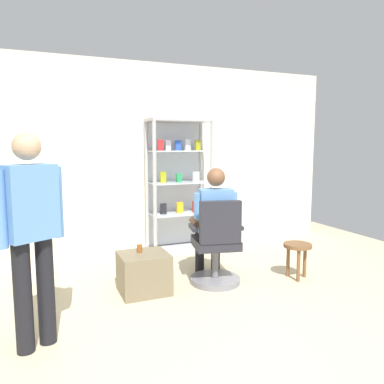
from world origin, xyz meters
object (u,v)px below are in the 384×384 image
Objects in this scene: seated_shopkeeper at (213,218)px; wooden_stool at (297,251)px; storage_crate at (144,273)px; tea_glass at (140,248)px; display_cabinet_main at (178,184)px; office_chair at (217,250)px; standing_customer at (31,228)px.

wooden_stool is (0.91, -0.34, -0.38)m from seated_shopkeeper.
storage_crate is 5.83× the size of tea_glass.
tea_glass is at bearing -179.21° from seated_shopkeeper.
office_chair is (-0.10, -1.48, -0.57)m from display_cabinet_main.
tea_glass is 0.21× the size of wooden_stool.
seated_shopkeeper is at bearing 4.70° from storage_crate.
storage_crate is at bearing -175.30° from seated_shopkeeper.
storage_crate is 1.77m from wooden_stool.
standing_customer reaches higher than wooden_stool.
display_cabinet_main is at bearing 57.16° from storage_crate.
display_cabinet_main reaches higher than tea_glass.
wooden_stool is (1.77, -0.33, -0.13)m from tea_glass.
wooden_stool is at bearing -10.63° from tea_glass.
office_chair reaches higher than storage_crate.
tea_glass is at bearing 37.78° from standing_customer.
standing_customer is at bearing -160.86° from office_chair.
wooden_stool is (0.85, -1.67, -0.64)m from display_cabinet_main.
tea_glass is 1.37m from standing_customer.
office_chair is 2.34× the size of wooden_stool.
standing_customer is at bearing -144.96° from storage_crate.
display_cabinet_main is 4.62× the size of wooden_stool.
office_chair is 0.84m from tea_glass.
standing_customer is (-1.02, -0.79, 0.47)m from tea_glass.
seated_shopkeeper reaches higher than storage_crate.
standing_customer reaches higher than tea_glass.
wooden_stool is (2.79, 0.45, -0.60)m from standing_customer.
display_cabinet_main is at bearing 55.31° from tea_glass.
office_chair is 0.97m from wooden_stool.
tea_glass is (-0.92, -1.33, -0.51)m from display_cabinet_main.
office_chair is at bearing 168.92° from wooden_stool.
seated_shopkeeper is 1.05m from wooden_stool.
display_cabinet_main reaches higher than wooden_stool.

